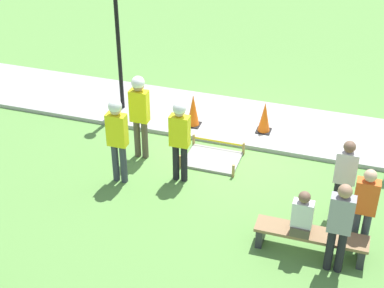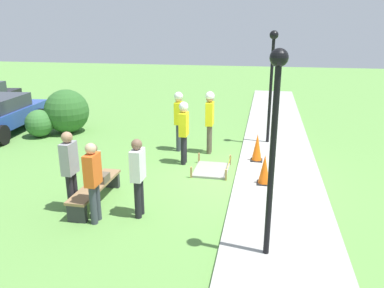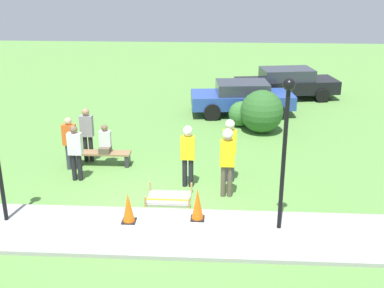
{
  "view_description": "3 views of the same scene",
  "coord_description": "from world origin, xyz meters",
  "px_view_note": "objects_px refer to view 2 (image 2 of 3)",
  "views": [
    {
      "loc": [
        -2.55,
        11.14,
        7.21
      ],
      "look_at": [
        0.45,
        1.83,
        1.08
      ],
      "focal_mm": 55.0,
      "sensor_mm": 36.0,
      "label": 1
    },
    {
      "loc": [
        -9.31,
        -0.65,
        3.83
      ],
      "look_at": [
        -0.26,
        1.14,
        0.94
      ],
      "focal_mm": 35.0,
      "sensor_mm": 36.0,
      "label": 2
    },
    {
      "loc": [
        1.66,
        -11.03,
        5.96
      ],
      "look_at": [
        0.89,
        1.89,
        1.19
      ],
      "focal_mm": 45.0,
      "sensor_mm": 36.0,
      "label": 3
    }
  ],
  "objects_px": {
    "traffic_cone_far_patch": "(257,147)",
    "traffic_cone_near_patch": "(264,169)",
    "worker_trainee": "(210,116)",
    "lamppost_far": "(275,124)",
    "lamppost_near": "(272,70)",
    "bystander_in_white_shirt": "(70,167)",
    "person_seated_on_bench": "(95,167)",
    "bystander_in_gray_shirt": "(138,173)",
    "bystander_in_orange_shirt": "(93,178)",
    "worker_assistant": "(179,115)",
    "worker_supervisor": "(184,127)",
    "park_bench": "(95,189)"
  },
  "relations": [
    {
      "from": "traffic_cone_far_patch",
      "to": "traffic_cone_near_patch",
      "type": "bearing_deg",
      "value": -172.14
    },
    {
      "from": "worker_trainee",
      "to": "lamppost_far",
      "type": "bearing_deg",
      "value": -161.47
    },
    {
      "from": "lamppost_near",
      "to": "traffic_cone_near_patch",
      "type": "bearing_deg",
      "value": 178.87
    },
    {
      "from": "bystander_in_white_shirt",
      "to": "lamppost_far",
      "type": "distance_m",
      "value": 4.46
    },
    {
      "from": "person_seated_on_bench",
      "to": "lamppost_far",
      "type": "height_order",
      "value": "lamppost_far"
    },
    {
      "from": "worker_trainee",
      "to": "bystander_in_gray_shirt",
      "type": "bearing_deg",
      "value": 169.5
    },
    {
      "from": "person_seated_on_bench",
      "to": "bystander_in_orange_shirt",
      "type": "bearing_deg",
      "value": -156.72
    },
    {
      "from": "worker_assistant",
      "to": "bystander_in_white_shirt",
      "type": "height_order",
      "value": "worker_assistant"
    },
    {
      "from": "worker_supervisor",
      "to": "lamppost_near",
      "type": "xyz_separation_m",
      "value": [
        2.35,
        -2.39,
        1.4
      ]
    },
    {
      "from": "park_bench",
      "to": "bystander_in_gray_shirt",
      "type": "relative_size",
      "value": 1.16
    },
    {
      "from": "traffic_cone_near_patch",
      "to": "park_bench",
      "type": "relative_size",
      "value": 0.38
    },
    {
      "from": "bystander_in_white_shirt",
      "to": "lamppost_near",
      "type": "bearing_deg",
      "value": -35.83
    },
    {
      "from": "worker_supervisor",
      "to": "bystander_in_gray_shirt",
      "type": "distance_m",
      "value": 3.32
    },
    {
      "from": "person_seated_on_bench",
      "to": "worker_trainee",
      "type": "relative_size",
      "value": 0.45
    },
    {
      "from": "person_seated_on_bench",
      "to": "worker_assistant",
      "type": "xyz_separation_m",
      "value": [
        3.9,
        -1.04,
        0.36
      ]
    },
    {
      "from": "traffic_cone_far_patch",
      "to": "worker_supervisor",
      "type": "bearing_deg",
      "value": 100.34
    },
    {
      "from": "traffic_cone_near_patch",
      "to": "worker_trainee",
      "type": "height_order",
      "value": "worker_trainee"
    },
    {
      "from": "traffic_cone_near_patch",
      "to": "lamppost_far",
      "type": "height_order",
      "value": "lamppost_far"
    },
    {
      "from": "person_seated_on_bench",
      "to": "worker_supervisor",
      "type": "relative_size",
      "value": 0.48
    },
    {
      "from": "traffic_cone_near_patch",
      "to": "bystander_in_gray_shirt",
      "type": "height_order",
      "value": "bystander_in_gray_shirt"
    },
    {
      "from": "park_bench",
      "to": "bystander_in_white_shirt",
      "type": "xyz_separation_m",
      "value": [
        -0.44,
        0.32,
        0.69
      ]
    },
    {
      "from": "bystander_in_orange_shirt",
      "to": "bystander_in_white_shirt",
      "type": "xyz_separation_m",
      "value": [
        0.36,
        0.69,
        0.06
      ]
    },
    {
      "from": "worker_trainee",
      "to": "lamppost_far",
      "type": "xyz_separation_m",
      "value": [
        -5.44,
        -1.82,
        1.19
      ]
    },
    {
      "from": "traffic_cone_far_patch",
      "to": "worker_assistant",
      "type": "relative_size",
      "value": 0.42
    },
    {
      "from": "bystander_in_gray_shirt",
      "to": "lamppost_far",
      "type": "distance_m",
      "value": 3.18
    },
    {
      "from": "traffic_cone_near_patch",
      "to": "worker_assistant",
      "type": "distance_m",
      "value": 3.75
    },
    {
      "from": "person_seated_on_bench",
      "to": "bystander_in_white_shirt",
      "type": "bearing_deg",
      "value": 157.25
    },
    {
      "from": "worker_assistant",
      "to": "park_bench",
      "type": "bearing_deg",
      "value": 166.44
    },
    {
      "from": "worker_assistant",
      "to": "lamppost_near",
      "type": "height_order",
      "value": "lamppost_near"
    },
    {
      "from": "lamppost_near",
      "to": "worker_supervisor",
      "type": "bearing_deg",
      "value": 134.46
    },
    {
      "from": "person_seated_on_bench",
      "to": "worker_assistant",
      "type": "bearing_deg",
      "value": -14.89
    },
    {
      "from": "traffic_cone_far_patch",
      "to": "worker_assistant",
      "type": "xyz_separation_m",
      "value": [
        0.8,
        2.51,
        0.66
      ]
    },
    {
      "from": "worker_trainee",
      "to": "person_seated_on_bench",
      "type": "bearing_deg",
      "value": 151.92
    },
    {
      "from": "person_seated_on_bench",
      "to": "lamppost_near",
      "type": "height_order",
      "value": "lamppost_near"
    },
    {
      "from": "person_seated_on_bench",
      "to": "bystander_in_white_shirt",
      "type": "xyz_separation_m",
      "value": [
        -0.63,
        0.27,
        0.22
      ]
    },
    {
      "from": "lamppost_far",
      "to": "bystander_in_orange_shirt",
      "type": "bearing_deg",
      "value": 79.77
    },
    {
      "from": "park_bench",
      "to": "bystander_in_orange_shirt",
      "type": "bearing_deg",
      "value": -154.84
    },
    {
      "from": "person_seated_on_bench",
      "to": "worker_supervisor",
      "type": "distance_m",
      "value": 3.1
    },
    {
      "from": "worker_trainee",
      "to": "bystander_in_gray_shirt",
      "type": "distance_m",
      "value": 4.49
    },
    {
      "from": "traffic_cone_far_patch",
      "to": "worker_trainee",
      "type": "height_order",
      "value": "worker_trainee"
    },
    {
      "from": "worker_supervisor",
      "to": "worker_trainee",
      "type": "height_order",
      "value": "worker_trainee"
    },
    {
      "from": "bystander_in_orange_shirt",
      "to": "bystander_in_gray_shirt",
      "type": "xyz_separation_m",
      "value": [
        0.41,
        -0.8,
        0.01
      ]
    },
    {
      "from": "bystander_in_orange_shirt",
      "to": "worker_assistant",
      "type": "bearing_deg",
      "value": -7.11
    },
    {
      "from": "worker_assistant",
      "to": "traffic_cone_near_patch",
      "type": "bearing_deg",
      "value": -131.96
    },
    {
      "from": "worker_trainee",
      "to": "park_bench",
      "type": "bearing_deg",
      "value": 153.63
    },
    {
      "from": "worker_assistant",
      "to": "bystander_in_orange_shirt",
      "type": "distance_m",
      "value": 4.93
    },
    {
      "from": "traffic_cone_near_patch",
      "to": "person_seated_on_bench",
      "type": "xyz_separation_m",
      "value": [
        -1.43,
        3.78,
        0.32
      ]
    },
    {
      "from": "bystander_in_orange_shirt",
      "to": "lamppost_near",
      "type": "xyz_separation_m",
      "value": [
        6.06,
        -3.43,
        1.55
      ]
    },
    {
      "from": "worker_assistant",
      "to": "bystander_in_white_shirt",
      "type": "bearing_deg",
      "value": 163.97
    },
    {
      "from": "bystander_in_gray_shirt",
      "to": "lamppost_near",
      "type": "relative_size",
      "value": 0.47
    }
  ]
}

